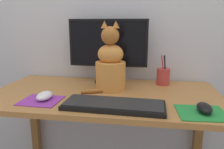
# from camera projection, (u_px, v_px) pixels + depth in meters

# --- Properties ---
(wall_back) EXTENTS (7.00, 0.04, 2.50)m
(wall_back) POSITION_uv_depth(u_px,v_px,m) (114.00, 2.00, 1.38)
(wall_back) COLOR silver
(wall_back) RESTS_ON ground_plane
(desk) EXTENTS (1.21, 0.63, 0.76)m
(desk) POSITION_uv_depth(u_px,v_px,m) (104.00, 113.00, 1.18)
(desk) COLOR #A87038
(desk) RESTS_ON ground_plane
(monitor) EXTENTS (0.48, 0.17, 0.39)m
(monitor) POSITION_uv_depth(u_px,v_px,m) (108.00, 48.00, 1.32)
(monitor) COLOR black
(monitor) RESTS_ON desk
(keyboard) EXTENTS (0.45, 0.18, 0.02)m
(keyboard) POSITION_uv_depth(u_px,v_px,m) (114.00, 105.00, 0.95)
(keyboard) COLOR black
(keyboard) RESTS_ON desk
(mousepad_left) EXTENTS (0.19, 0.17, 0.00)m
(mousepad_left) POSITION_uv_depth(u_px,v_px,m) (41.00, 101.00, 1.03)
(mousepad_left) COLOR purple
(mousepad_left) RESTS_ON desk
(mousepad_right) EXTENTS (0.20, 0.18, 0.00)m
(mousepad_right) POSITION_uv_depth(u_px,v_px,m) (202.00, 113.00, 0.89)
(mousepad_right) COLOR #238438
(mousepad_right) RESTS_ON desk
(computer_mouse_left) EXTENTS (0.07, 0.11, 0.04)m
(computer_mouse_left) POSITION_uv_depth(u_px,v_px,m) (45.00, 96.00, 1.04)
(computer_mouse_left) COLOR white
(computer_mouse_left) RESTS_ON mousepad_left
(computer_mouse_right) EXTENTS (0.06, 0.11, 0.04)m
(computer_mouse_right) POSITION_uv_depth(u_px,v_px,m) (204.00, 108.00, 0.89)
(computer_mouse_right) COLOR black
(computer_mouse_right) RESTS_ON mousepad_right
(cat) EXTENTS (0.23, 0.21, 0.37)m
(cat) POSITION_uv_depth(u_px,v_px,m) (110.00, 65.00, 1.19)
(cat) COLOR #D6893D
(cat) RESTS_ON desk
(pen_cup) EXTENTS (0.08, 0.08, 0.18)m
(pen_cup) POSITION_uv_depth(u_px,v_px,m) (163.00, 76.00, 1.30)
(pen_cup) COLOR #B23833
(pen_cup) RESTS_ON desk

